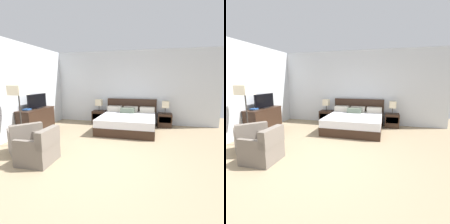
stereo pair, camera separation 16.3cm
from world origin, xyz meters
The scene contains 15 objects.
ground_plane centered at (0.00, 0.00, 0.00)m, with size 11.49×11.49×0.00m, color #998466.
wall_back centered at (0.00, 3.86, 1.44)m, with size 6.99×0.06×2.89m, color silver.
wall_left centered at (-2.92, 1.62, 1.44)m, with size 0.06×5.63×2.89m, color silver.
bed centered at (0.25, 2.85, 0.29)m, with size 1.96×2.01×1.01m.
nightstand_left centered at (-1.04, 3.55, 0.26)m, with size 0.51×0.43×0.51m.
nightstand_right centered at (1.55, 3.55, 0.26)m, with size 0.51×0.43×0.51m.
table_lamp_left centered at (-1.04, 3.56, 0.85)m, with size 0.25×0.25×0.46m.
table_lamp_right centered at (1.55, 3.56, 0.85)m, with size 0.25×0.25×0.46m.
dresser centered at (-2.62, 1.74, 0.42)m, with size 0.49×1.37×0.82m.
tv centered at (-2.62, 1.83, 1.05)m, with size 0.18×0.91×0.47m.
book_red_cover centered at (-2.61, 1.32, 0.84)m, with size 0.18×0.20×0.02m, color #383333.
book_blue_cover centered at (-2.62, 1.32, 0.87)m, with size 0.19×0.19×0.04m, color #234C8E.
armchair_by_window centered at (-1.84, 0.26, 0.28)m, with size 0.97×0.96×0.76m.
armchair_companion centered at (-1.20, -0.12, 0.28)m, with size 0.70×0.69×0.76m.
floor_lamp centered at (-2.26, 0.63, 1.38)m, with size 0.37×0.37×1.61m.
Camera 2 is at (1.28, -3.12, 1.73)m, focal length 28.00 mm.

